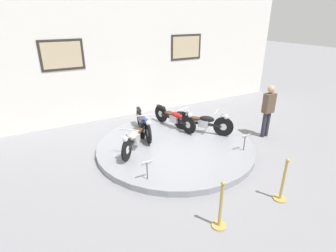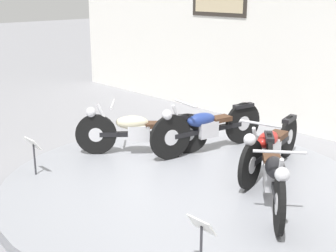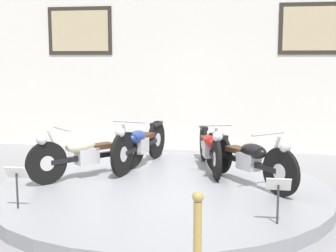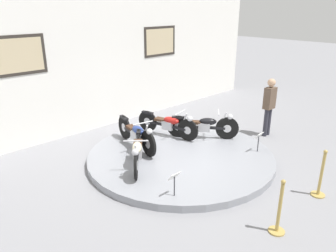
{
  "view_description": "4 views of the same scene",
  "coord_description": "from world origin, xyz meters",
  "px_view_note": "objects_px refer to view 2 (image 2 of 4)",
  "views": [
    {
      "loc": [
        -3.51,
        -6.05,
        3.72
      ],
      "look_at": [
        -0.05,
        0.38,
        0.6
      ],
      "focal_mm": 28.0,
      "sensor_mm": 36.0,
      "label": 1
    },
    {
      "loc": [
        3.91,
        -3.95,
        2.56
      ],
      "look_at": [
        -0.28,
        -0.01,
        0.84
      ],
      "focal_mm": 50.0,
      "sensor_mm": 36.0,
      "label": 2
    },
    {
      "loc": [
        1.17,
        -6.21,
        1.93
      ],
      "look_at": [
        0.01,
        0.4,
        0.95
      ],
      "focal_mm": 50.0,
      "sensor_mm": 36.0,
      "label": 3
    },
    {
      "loc": [
        -5.41,
        -5.2,
        3.69
      ],
      "look_at": [
        -0.26,
        0.19,
        0.91
      ],
      "focal_mm": 35.0,
      "sensor_mm": 36.0,
      "label": 4
    }
  ],
  "objects_px": {
    "motorcycle_black": "(274,174)",
    "motorcycle_cream": "(139,130)",
    "info_placard_front_centre": "(201,232)",
    "motorcycle_red": "(270,145)",
    "info_placard_front_left": "(34,148)",
    "motorcycle_blue": "(206,126)"
  },
  "relations": [
    {
      "from": "info_placard_front_left",
      "to": "info_placard_front_centre",
      "type": "relative_size",
      "value": 1.0
    },
    {
      "from": "motorcycle_black",
      "to": "motorcycle_cream",
      "type": "bearing_deg",
      "value": -179.99
    },
    {
      "from": "motorcycle_cream",
      "to": "info_placard_front_centre",
      "type": "relative_size",
      "value": 2.93
    },
    {
      "from": "motorcycle_cream",
      "to": "motorcycle_red",
      "type": "xyz_separation_m",
      "value": [
        1.75,
        0.8,
        0.0
      ]
    },
    {
      "from": "motorcycle_blue",
      "to": "info_placard_front_left",
      "type": "xyz_separation_m",
      "value": [
        -0.92,
        -2.33,
        -0.03
      ]
    },
    {
      "from": "info_placard_front_centre",
      "to": "motorcycle_cream",
      "type": "bearing_deg",
      "value": 150.28
    },
    {
      "from": "motorcycle_cream",
      "to": "motorcycle_blue",
      "type": "bearing_deg",
      "value": 52.66
    },
    {
      "from": "motorcycle_blue",
      "to": "motorcycle_red",
      "type": "bearing_deg",
      "value": -0.13
    },
    {
      "from": "motorcycle_cream",
      "to": "motorcycle_blue",
      "type": "distance_m",
      "value": 1.01
    },
    {
      "from": "motorcycle_black",
      "to": "motorcycle_red",
      "type": "bearing_deg",
      "value": 127.23
    },
    {
      "from": "motorcycle_cream",
      "to": "motorcycle_black",
      "type": "height_order",
      "value": "motorcycle_black"
    },
    {
      "from": "motorcycle_cream",
      "to": "motorcycle_blue",
      "type": "relative_size",
      "value": 0.75
    },
    {
      "from": "motorcycle_cream",
      "to": "motorcycle_blue",
      "type": "xyz_separation_m",
      "value": [
        0.61,
        0.8,
        0.02
      ]
    },
    {
      "from": "motorcycle_red",
      "to": "info_placard_front_centre",
      "type": "distance_m",
      "value": 2.5
    },
    {
      "from": "info_placard_front_left",
      "to": "motorcycle_cream",
      "type": "bearing_deg",
      "value": 78.46
    },
    {
      "from": "info_placard_front_left",
      "to": "motorcycle_black",
      "type": "bearing_deg",
      "value": 29.75
    },
    {
      "from": "motorcycle_black",
      "to": "info_placard_front_centre",
      "type": "bearing_deg",
      "value": -78.39
    },
    {
      "from": "motorcycle_cream",
      "to": "info_placard_front_left",
      "type": "xyz_separation_m",
      "value": [
        -0.31,
        -1.53,
        -0.01
      ]
    },
    {
      "from": "motorcycle_blue",
      "to": "info_placard_front_centre",
      "type": "height_order",
      "value": "motorcycle_blue"
    },
    {
      "from": "motorcycle_black",
      "to": "info_placard_front_left",
      "type": "height_order",
      "value": "motorcycle_black"
    },
    {
      "from": "motorcycle_red",
      "to": "info_placard_front_left",
      "type": "bearing_deg",
      "value": -131.56
    },
    {
      "from": "motorcycle_cream",
      "to": "motorcycle_black",
      "type": "distance_m",
      "value": 2.36
    }
  ]
}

